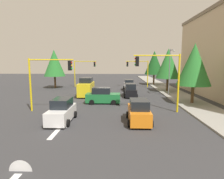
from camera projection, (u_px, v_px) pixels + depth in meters
The scene contains 19 objects.
ground_plane at pixel (107, 100), 25.52m from camera, with size 120.00×120.00×0.00m, color #353538.
sidewalk_kerb at pixel (175, 94), 30.12m from camera, with size 80.00×4.00×0.15m, color gray.
lane_arrow_near at pixel (58, 130), 14.23m from camera, with size 2.40×1.10×1.10m.
lane_arrow_mid at pixel (15, 178), 8.29m from camera, with size 2.40×1.10×1.10m.
traffic_signal_near_right at pixel (48, 74), 19.23m from camera, with size 0.36×4.59×5.43m.
traffic_signal_far_right at pixel (84, 68), 39.03m from camera, with size 0.36×4.59×5.39m.
traffic_signal_far_left at pixel (139, 68), 38.65m from camera, with size 0.36×4.59×5.40m.
traffic_signal_near_left at pixel (161, 71), 18.82m from camera, with size 0.36×4.59×5.84m.
street_lamp_curbside at pixel (170, 67), 28.19m from camera, with size 2.15×0.28×7.00m.
tree_roadside_mid at pixel (168, 64), 32.43m from camera, with size 4.04×4.04×7.38m.
tree_roadside_near at pixel (194, 65), 22.53m from camera, with size 3.98×3.98×7.26m.
tree_roadside_far at pixel (154, 63), 42.33m from camera, with size 4.15×4.15×7.58m.
tree_opposite_side at pixel (54, 63), 37.07m from camera, with size 4.09×4.09×7.47m.
delivery_van_yellow at pixel (86, 88), 28.55m from camera, with size 4.80×2.22×2.77m.
car_black at pixel (130, 91), 28.06m from camera, with size 4.15×1.94×1.98m.
car_green at pixel (103, 96), 23.43m from camera, with size 2.00×4.18×1.98m.
car_white at pixel (62, 111), 16.12m from camera, with size 4.11×1.92×1.98m.
car_orange at pixel (139, 112), 15.87m from camera, with size 4.00×1.96×1.98m.
car_silver at pixel (129, 85), 34.42m from camera, with size 4.10×1.98×1.98m.
Camera 1 is at (25.04, 1.50, 4.99)m, focal length 30.50 mm.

